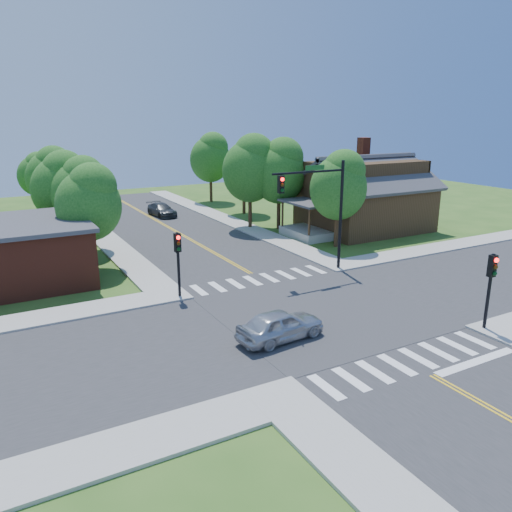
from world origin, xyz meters
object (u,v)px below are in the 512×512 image
car_silver (280,326)px  car_dgrey (162,210)px  signal_mast_ne (320,199)px  signal_pole_se (491,278)px  house_ne (365,193)px  signal_pole_nw (178,253)px

car_silver → car_dgrey: car_silver is taller
signal_mast_ne → signal_pole_se: signal_mast_ne is taller
signal_mast_ne → house_ne: size_ratio=0.55×
signal_mast_ne → signal_pole_nw: 9.76m
signal_pole_se → signal_pole_nw: same height
signal_pole_se → house_ne: bearing=64.4°
signal_mast_ne → house_ne: 14.23m
car_silver → car_dgrey: size_ratio=0.95×
signal_pole_nw → signal_pole_se: bearing=-45.0°
signal_pole_nw → house_ne: size_ratio=0.29×
signal_mast_ne → signal_pole_nw: size_ratio=1.89×
signal_mast_ne → house_ne: signal_mast_ne is taller
house_ne → car_dgrey: size_ratio=2.87×
house_ne → signal_mast_ne: bearing=-142.3°
car_silver → signal_mast_ne: bearing=-50.2°
signal_mast_ne → signal_pole_nw: bearing=-179.9°
signal_pole_nw → car_dgrey: (6.80, 23.16, -2.03)m
car_dgrey → signal_mast_ne: bearing=-89.1°
signal_mast_ne → signal_pole_nw: signal_mast_ne is taller
signal_mast_ne → signal_pole_nw: (-9.51, -0.01, -2.19)m
signal_mast_ne → car_silver: signal_mast_ne is taller
house_ne → car_silver: 24.72m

